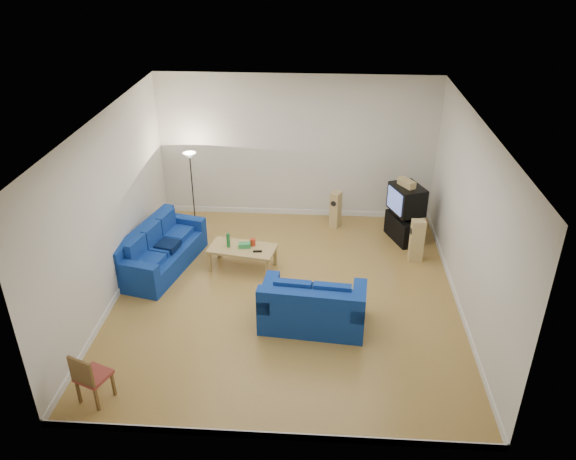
# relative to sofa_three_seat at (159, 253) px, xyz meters

# --- Properties ---
(room) EXTENTS (6.01, 6.51, 3.21)m
(room) POSITION_rel_sofa_three_seat_xyz_m (2.51, -0.79, 1.24)
(room) COLOR olive
(room) RESTS_ON ground
(sofa_three_seat) EXTENTS (1.39, 2.27, 0.82)m
(sofa_three_seat) POSITION_rel_sofa_three_seat_xyz_m (0.00, 0.00, 0.00)
(sofa_three_seat) COLOR navy
(sofa_three_seat) RESTS_ON ground
(sofa_loveseat) EXTENTS (1.78, 1.10, 0.85)m
(sofa_loveseat) POSITION_rel_sofa_three_seat_xyz_m (2.99, -1.64, 0.02)
(sofa_loveseat) COLOR navy
(sofa_loveseat) RESTS_ON ground
(coffee_table) EXTENTS (1.34, 0.83, 0.46)m
(coffee_table) POSITION_rel_sofa_three_seat_xyz_m (1.61, 0.05, 0.10)
(coffee_table) COLOR tan
(coffee_table) RESTS_ON ground
(bottle) EXTENTS (0.07, 0.07, 0.28)m
(bottle) POSITION_rel_sofa_three_seat_xyz_m (1.34, 0.06, 0.29)
(bottle) COLOR #197233
(bottle) RESTS_ON coffee_table
(tissue_box) EXTENTS (0.24, 0.16, 0.09)m
(tissue_box) POSITION_rel_sofa_three_seat_xyz_m (1.65, 0.06, 0.20)
(tissue_box) COLOR green
(tissue_box) RESTS_ON coffee_table
(red_canister) EXTENTS (0.11, 0.11, 0.14)m
(red_canister) POSITION_rel_sofa_three_seat_xyz_m (1.80, 0.15, 0.22)
(red_canister) COLOR red
(red_canister) RESTS_ON coffee_table
(remote) EXTENTS (0.17, 0.07, 0.02)m
(remote) POSITION_rel_sofa_three_seat_xyz_m (1.92, -0.09, 0.16)
(remote) COLOR black
(remote) RESTS_ON coffee_table
(tv_stand) EXTENTS (0.77, 0.98, 0.53)m
(tv_stand) POSITION_rel_sofa_three_seat_xyz_m (4.83, 1.43, -0.04)
(tv_stand) COLOR black
(tv_stand) RESTS_ON ground
(av_receiver) EXTENTS (0.55, 0.57, 0.10)m
(av_receiver) POSITION_rel_sofa_three_seat_xyz_m (4.83, 1.44, 0.28)
(av_receiver) COLOR black
(av_receiver) RESTS_ON tv_stand
(television) EXTENTS (0.77, 0.88, 0.57)m
(television) POSITION_rel_sofa_three_seat_xyz_m (4.82, 1.45, 0.61)
(television) COLOR black
(television) RESTS_ON av_receiver
(centre_speaker) EXTENTS (0.35, 0.43, 0.14)m
(centre_speaker) POSITION_rel_sofa_three_seat_xyz_m (4.78, 1.45, 0.97)
(centre_speaker) COLOR tan
(centre_speaker) RESTS_ON television
(speaker_left) EXTENTS (0.27, 0.30, 0.82)m
(speaker_left) POSITION_rel_sofa_three_seat_xyz_m (3.39, 1.91, 0.11)
(speaker_left) COLOR tan
(speaker_left) RESTS_ON ground
(speaker_right) EXTENTS (0.28, 0.22, 0.87)m
(speaker_right) POSITION_rel_sofa_three_seat_xyz_m (4.96, 0.58, 0.13)
(speaker_right) COLOR tan
(speaker_right) RESTS_ON ground
(floor_lamp) EXTENTS (0.28, 0.28, 1.65)m
(floor_lamp) POSITION_rel_sofa_three_seat_xyz_m (0.28, 1.88, 1.06)
(floor_lamp) COLOR black
(floor_lamp) RESTS_ON ground
(dining_chair) EXTENTS (0.52, 0.52, 0.83)m
(dining_chair) POSITION_rel_sofa_three_seat_xyz_m (0.03, -3.55, 0.16)
(dining_chair) COLOR brown
(dining_chair) RESTS_ON ground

